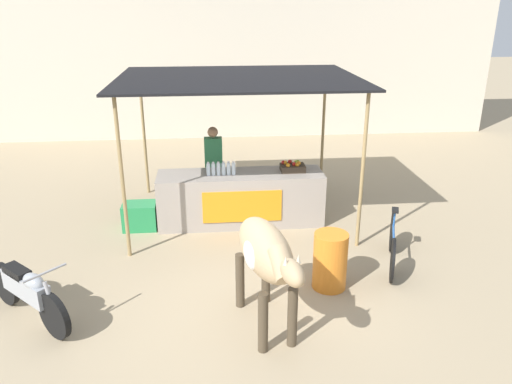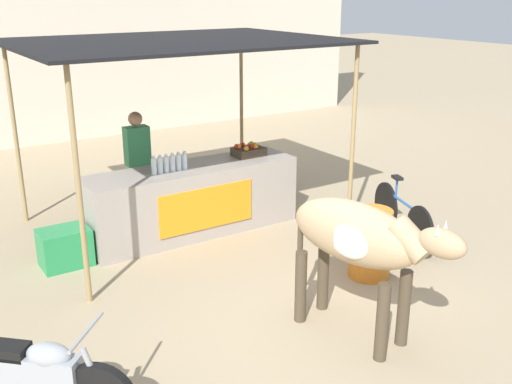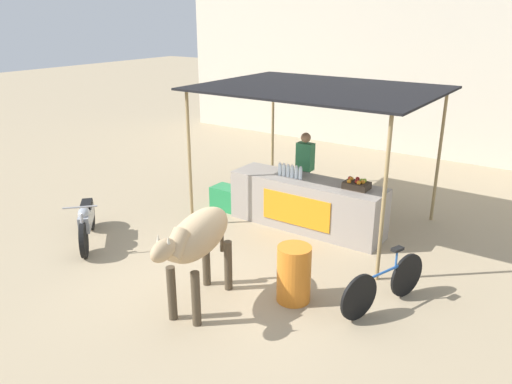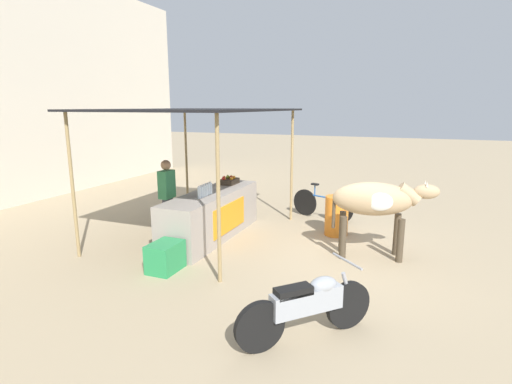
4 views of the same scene
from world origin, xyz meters
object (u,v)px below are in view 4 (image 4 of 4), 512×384
Objects in this scene: stall_counter at (212,215)px; cooler_box at (165,257)px; water_barrel at (336,216)px; vendor_behind_counter at (167,199)px; motorcycle_parked at (308,305)px; fruit_crate at (229,181)px; cow at (376,202)px; bicycle_leaning at (322,205)px.

cooler_box is (-1.84, -0.10, -0.24)m from stall_counter.
water_barrel is at bearing -64.81° from stall_counter.
vendor_behind_counter is at bearing 116.94° from water_barrel.
stall_counter reaches higher than water_barrel.
fruit_crate is at bearing 36.54° from motorcycle_parked.
fruit_crate is 3.41m from cow.
vendor_behind_counter is 1.21× the size of motorcycle_parked.
cow is at bearing -81.86° from vendor_behind_counter.
water_barrel reaches higher than cooler_box.
cooler_box is (-2.79, -0.15, -0.80)m from fruit_crate.
vendor_behind_counter is 0.89× the size of cow.
cow reaches higher than fruit_crate.
motorcycle_parked reaches higher than water_barrel.
vendor_behind_counter reaches higher than cooler_box.
motorcycle_parked is at bearing -173.92° from water_barrel.
water_barrel is at bearing -37.64° from cooler_box.
vendor_behind_counter is at bearing 55.70° from motorcycle_parked.
cooler_box is 0.71× the size of water_barrel.
cow is (0.57, -4.00, 0.18)m from vendor_behind_counter.
motorcycle_parked reaches higher than bicycle_leaning.
motorcycle_parked is at bearing -143.46° from fruit_crate.
vendor_behind_counter is at bearing 98.14° from cow.
fruit_crate is 0.52× the size of water_barrel.
bicycle_leaning is at bearing 33.83° from cow.
bicycle_leaning is at bearing -55.57° from fruit_crate.
stall_counter is 6.82× the size of fruit_crate.
fruit_crate reaches higher than motorcycle_parked.
vendor_behind_counter reaches higher than water_barrel.
vendor_behind_counter is at bearing 31.94° from cooler_box.
water_barrel is 0.45× the size of cow.
cow is at bearing -146.17° from bicycle_leaning.
bicycle_leaning is at bearing 26.66° from water_barrel.
motorcycle_parked is (-3.00, 0.44, -0.61)m from cow.
cow reaches higher than cooler_box.
fruit_crate is at bearing 124.43° from bicycle_leaning.
vendor_behind_counter reaches higher than bicycle_leaning.
water_barrel is (0.16, -2.43, -0.62)m from fruit_crate.
cooler_box is 2.91m from motorcycle_parked.
water_barrel is at bearing -86.29° from fruit_crate.
bicycle_leaning is at bearing -43.39° from vendor_behind_counter.
stall_counter is 1.82× the size of vendor_behind_counter.
bicycle_leaning is (2.24, -1.81, -0.13)m from stall_counter.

